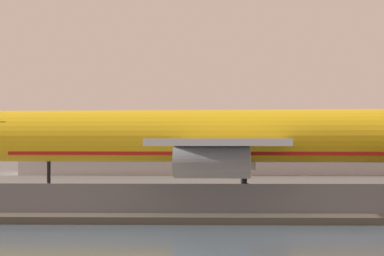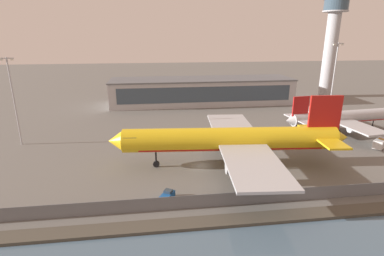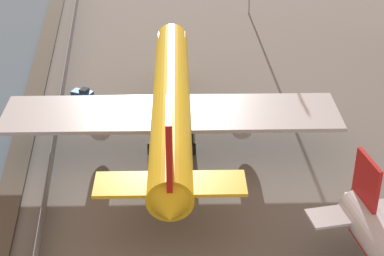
{
  "view_description": "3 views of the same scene",
  "coord_description": "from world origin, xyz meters",
  "px_view_note": "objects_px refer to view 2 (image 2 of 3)",
  "views": [
    {
      "loc": [
        6.27,
        -71.49,
        5.44
      ],
      "look_at": [
        4.23,
        3.54,
        6.93
      ],
      "focal_mm": 70.0,
      "sensor_mm": 36.0,
      "label": 1
    },
    {
      "loc": [
        -9.72,
        -58.66,
        27.35
      ],
      "look_at": [
        -0.66,
        10.38,
        5.52
      ],
      "focal_mm": 28.0,
      "sensor_mm": 36.0,
      "label": 2
    },
    {
      "loc": [
        81.41,
        -5.5,
        44.47
      ],
      "look_at": [
        7.89,
        2.25,
        2.86
      ],
      "focal_mm": 60.0,
      "sensor_mm": 36.0,
      "label": 3
    }
  ],
  "objects_px": {
    "cargo_jet_yellow": "(233,140)",
    "control_tower": "(332,40)",
    "passenger_jet_silver": "(341,117)",
    "apron_light_mast_apron_west": "(14,98)",
    "baggage_tug": "(167,196)",
    "ops_van": "(380,143)",
    "apron_light_mast_apron_east": "(333,83)"
  },
  "relations": [
    {
      "from": "cargo_jet_yellow",
      "to": "control_tower",
      "type": "relative_size",
      "value": 1.16
    },
    {
      "from": "passenger_jet_silver",
      "to": "apron_light_mast_apron_west",
      "type": "height_order",
      "value": "apron_light_mast_apron_west"
    },
    {
      "from": "baggage_tug",
      "to": "ops_van",
      "type": "relative_size",
      "value": 0.66
    },
    {
      "from": "cargo_jet_yellow",
      "to": "ops_van",
      "type": "xyz_separation_m",
      "value": [
        39.49,
        5.44,
        -4.61
      ]
    },
    {
      "from": "cargo_jet_yellow",
      "to": "passenger_jet_silver",
      "type": "xyz_separation_m",
      "value": [
        37.28,
        19.17,
        -1.59
      ]
    },
    {
      "from": "control_tower",
      "to": "baggage_tug",
      "type": "bearing_deg",
      "value": -133.3
    },
    {
      "from": "apron_light_mast_apron_west",
      "to": "passenger_jet_silver",
      "type": "bearing_deg",
      "value": -0.52
    },
    {
      "from": "baggage_tug",
      "to": "apron_light_mast_apron_west",
      "type": "relative_size",
      "value": 0.16
    },
    {
      "from": "control_tower",
      "to": "apron_light_mast_apron_east",
      "type": "distance_m",
      "value": 53.75
    },
    {
      "from": "baggage_tug",
      "to": "apron_light_mast_apron_west",
      "type": "xyz_separation_m",
      "value": [
        -36.18,
        32.55,
        11.57
      ]
    },
    {
      "from": "control_tower",
      "to": "apron_light_mast_apron_east",
      "type": "bearing_deg",
      "value": -119.56
    },
    {
      "from": "cargo_jet_yellow",
      "to": "ops_van",
      "type": "bearing_deg",
      "value": 7.84
    },
    {
      "from": "passenger_jet_silver",
      "to": "apron_light_mast_apron_east",
      "type": "bearing_deg",
      "value": 118.51
    },
    {
      "from": "baggage_tug",
      "to": "ops_van",
      "type": "xyz_separation_m",
      "value": [
        54.31,
        18.02,
        0.47
      ]
    },
    {
      "from": "passenger_jet_silver",
      "to": "apron_light_mast_apron_east",
      "type": "xyz_separation_m",
      "value": [
        -1.83,
        3.38,
        9.62
      ]
    },
    {
      "from": "cargo_jet_yellow",
      "to": "control_tower",
      "type": "distance_m",
      "value": 93.8
    },
    {
      "from": "apron_light_mast_apron_east",
      "to": "control_tower",
      "type": "bearing_deg",
      "value": 60.44
    },
    {
      "from": "baggage_tug",
      "to": "control_tower",
      "type": "bearing_deg",
      "value": 46.7
    },
    {
      "from": "control_tower",
      "to": "apron_light_mast_apron_west",
      "type": "relative_size",
      "value": 1.99
    },
    {
      "from": "cargo_jet_yellow",
      "to": "apron_light_mast_apron_east",
      "type": "xyz_separation_m",
      "value": [
        35.44,
        22.55,
        8.02
      ]
    },
    {
      "from": "baggage_tug",
      "to": "ops_van",
      "type": "height_order",
      "value": "ops_van"
    },
    {
      "from": "passenger_jet_silver",
      "to": "ops_van",
      "type": "relative_size",
      "value": 6.74
    },
    {
      "from": "apron_light_mast_apron_west",
      "to": "ops_van",
      "type": "bearing_deg",
      "value": -9.12
    },
    {
      "from": "passenger_jet_silver",
      "to": "ops_van",
      "type": "bearing_deg",
      "value": -80.85
    },
    {
      "from": "baggage_tug",
      "to": "passenger_jet_silver",
      "type": "bearing_deg",
      "value": 31.36
    },
    {
      "from": "cargo_jet_yellow",
      "to": "apron_light_mast_apron_east",
      "type": "relative_size",
      "value": 2.04
    },
    {
      "from": "apron_light_mast_apron_west",
      "to": "apron_light_mast_apron_east",
      "type": "bearing_deg",
      "value": 1.71
    },
    {
      "from": "ops_van",
      "to": "apron_light_mast_apron_west",
      "type": "height_order",
      "value": "apron_light_mast_apron_west"
    },
    {
      "from": "apron_light_mast_apron_east",
      "to": "cargo_jet_yellow",
      "type": "bearing_deg",
      "value": -147.54
    },
    {
      "from": "baggage_tug",
      "to": "apron_light_mast_apron_east",
      "type": "xyz_separation_m",
      "value": [
        50.27,
        35.13,
        13.1
      ]
    },
    {
      "from": "cargo_jet_yellow",
      "to": "apron_light_mast_apron_east",
      "type": "distance_m",
      "value": 42.77
    },
    {
      "from": "cargo_jet_yellow",
      "to": "apron_light_mast_apron_west",
      "type": "relative_size",
      "value": 2.32
    }
  ]
}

